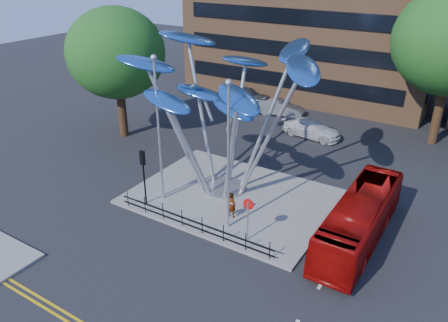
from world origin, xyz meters
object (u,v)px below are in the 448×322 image
Objects in this scene: traffic_light_island at (143,166)px; leaf_sculpture at (224,85)px; no_entry_sign_island at (248,212)px; red_bus at (360,219)px; pedestrian at (232,205)px; parked_car_mid at (280,108)px; tree_left at (116,53)px; street_lamp_right at (228,144)px; parked_car_right at (312,129)px; street_lamp_left at (158,118)px; parked_car_left at (247,95)px.

leaf_sculpture is at bearing 54.96° from traffic_light_island.
no_entry_sign_island is 5.86m from red_bus.
pedestrian is at bearing -164.68° from red_bus.
red_bus reaches higher than parked_car_mid.
street_lamp_right is (14.50, -7.00, -1.70)m from tree_left.
parked_car_mid reaches higher than parked_car_right.
pedestrian is 14.08m from parked_car_right.
leaf_sculpture is 10.54m from red_bus.
tree_left is 1.17× the size of street_lamp_left.
street_lamp_right is at bearing 162.13° from no_entry_sign_island.
street_lamp_left reaches higher than traffic_light_island.
no_entry_sign_island is at bearing -154.48° from parked_car_left.
traffic_light_island is 0.36× the size of red_bus.
parked_car_left is at bearing 104.84° from street_lamp_left.
parked_car_right is (-2.67, 15.50, -1.11)m from no_entry_sign_island.
tree_left is 12.44m from traffic_light_island.
parked_car_left is (-10.17, 20.00, -4.28)m from street_lamp_right.
leaf_sculpture is (11.93, -3.32, 0.08)m from tree_left.
no_entry_sign_island is 23.59m from parked_car_left.
parked_car_left is (-5.17, 19.50, -4.54)m from street_lamp_left.
red_bus is 23.85m from parked_car_left.
tree_left is 2.14× the size of parked_car_left.
red_bus is (11.83, 3.29, -1.31)m from traffic_light_island.
leaf_sculpture is 6.65m from traffic_light_island.
traffic_light_island is 19.07m from parked_car_mid.
red_bus is 2.18× the size of parked_car_mid.
no_entry_sign_island is at bearing -8.61° from street_lamp_left.
parked_car_right is at bearing 82.95° from leaf_sculpture.
parked_car_right is (9.00, -4.99, -0.11)m from parked_car_left.
tree_left is 16.19m from street_lamp_right.
traffic_light_island reaches higher than pedestrian.
no_entry_sign_island is 0.26× the size of red_bus.
tree_left reaches higher than red_bus.
tree_left reaches higher than parked_car_mid.
no_entry_sign_island is at bearing 143.29° from pedestrian.
parked_car_mid is at bearing 127.46° from red_bus.
pedestrian is (-0.36, 0.96, -4.17)m from street_lamp_right.
leaf_sculpture is 12.98m from parked_car_right.
tree_left reaches higher than leaf_sculpture.
parked_car_left is at bearing 119.67° from no_entry_sign_island.
pedestrian is 0.32× the size of parked_car_left.
parked_car_right is at bearing -123.13° from parked_car_left.
no_entry_sign_island is (4.07, -4.16, -5.06)m from leaf_sculpture.
leaf_sculpture reaches higher than street_lamp_right.
tree_left is at bearing 168.61° from red_bus.
street_lamp_right reaches higher than red_bus.
street_lamp_left reaches higher than no_entry_sign_island.
pedestrian is 18.30m from parked_car_mid.
street_lamp_left is at bearing -34.38° from tree_left.
red_bus is 6.95m from pedestrian.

